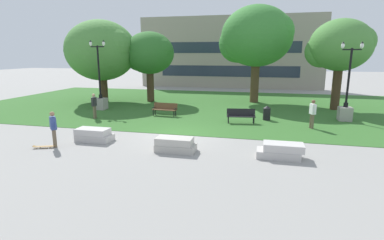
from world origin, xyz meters
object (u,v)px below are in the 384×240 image
concrete_block_center (94,135)px  lamp_post_right (101,96)px  lamp_post_left (346,105)px  person_bystander_near_lawn (313,112)px  skateboard (44,146)px  trash_bin (267,113)px  concrete_block_left (175,145)px  concrete_block_right (280,151)px  park_bench_near_right (165,108)px  person_skateboarder (53,127)px  park_bench_near_left (241,115)px  person_bystander_far_lawn (94,105)px

concrete_block_center → lamp_post_right: bearing=117.6°
lamp_post_left → person_bystander_near_lawn: 3.70m
person_bystander_near_lawn → lamp_post_right: bearing=169.7°
concrete_block_center → skateboard: concrete_block_center is taller
skateboard → trash_bin: bearing=40.5°
concrete_block_center → concrete_block_left: bearing=-8.3°
concrete_block_left → concrete_block_right: bearing=2.4°
park_bench_near_right → lamp_post_right: lamp_post_right is taller
concrete_block_right → trash_bin: trash_bin is taller
lamp_post_right → trash_bin: 12.90m
person_skateboarder → trash_bin: size_ratio=1.78×
park_bench_near_right → person_bystander_near_lawn: bearing=-9.5°
lamp_post_left → trash_bin: bearing=-168.9°
park_bench_near_left → person_bystander_far_lawn: (-9.85, -0.92, 0.44)m
concrete_block_left → person_bystander_near_lawn: person_bystander_near_lawn is taller
park_bench_near_right → park_bench_near_left: bearing=-11.4°
lamp_post_left → concrete_block_right: bearing=-117.8°
park_bench_near_left → park_bench_near_right: bearing=168.6°
park_bench_near_left → trash_bin: size_ratio=1.94×
concrete_block_left → park_bench_near_left: bearing=69.0°
lamp_post_right → person_bystander_far_lawn: bearing=-66.9°
concrete_block_right → person_bystander_near_lawn: bearing=70.3°
lamp_post_left → person_bystander_near_lawn: bearing=-131.4°
park_bench_near_left → concrete_block_center: bearing=-140.3°
person_bystander_far_lawn → concrete_block_center: bearing=-59.5°
person_skateboarder → lamp_post_right: size_ratio=0.32×
skateboard → lamp_post_left: bearing=32.5°
park_bench_near_right → trash_bin: size_ratio=1.92×
concrete_block_center → concrete_block_left: (4.51, -0.66, 0.00)m
concrete_block_left → trash_bin: (4.09, 7.74, 0.20)m
concrete_block_right → trash_bin: 7.57m
concrete_block_center → lamp_post_right: size_ratio=0.34×
park_bench_near_left → park_bench_near_right: 5.59m
skateboard → person_bystander_far_lawn: bearing=100.9°
lamp_post_left → concrete_block_left: bearing=-136.3°
park_bench_near_right → person_bystander_far_lawn: (-4.37, -2.03, 0.44)m
skateboard → park_bench_near_right: (3.12, 8.55, 0.45)m
park_bench_near_right → lamp_post_right: size_ratio=0.34×
concrete_block_center → person_skateboarder: size_ratio=1.06×
person_bystander_near_lawn → person_bystander_far_lawn: 14.05m
concrete_block_center → park_bench_near_right: bearing=77.7°
park_bench_near_right → lamp_post_right: (-5.75, 1.20, 0.56)m
lamp_post_left → person_bystander_far_lawn: lamp_post_left is taller
person_skateboarder → person_bystander_near_lawn: 14.10m
skateboard → park_bench_near_left: (8.60, 7.44, 0.45)m
lamp_post_left → lamp_post_right: size_ratio=0.95×
skateboard → park_bench_near_left: park_bench_near_left is taller
concrete_block_right → trash_bin: bearing=94.0°
trash_bin → person_skateboarder: bearing=-139.5°
person_bystander_far_lawn → trash_bin: bearing=10.9°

